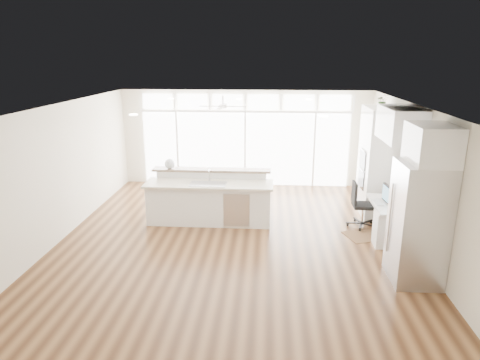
{
  "coord_description": "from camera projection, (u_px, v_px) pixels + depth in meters",
  "views": [
    {
      "loc": [
        0.68,
        -7.97,
        3.59
      ],
      "look_at": [
        0.08,
        0.6,
        1.1
      ],
      "focal_mm": 32.0,
      "sensor_mm": 36.0,
      "label": 1
    }
  ],
  "objects": [
    {
      "name": "recessed_lights",
      "position": [
        234.0,
        106.0,
        8.13
      ],
      "size": [
        3.4,
        3.0,
        0.02
      ],
      "primitive_type": "cube",
      "color": "white",
      "rests_on": "ceiling"
    },
    {
      "name": "glass_wall",
      "position": [
        245.0,
        149.0,
        12.16
      ],
      "size": [
        5.8,
        0.06,
        2.08
      ],
      "primitive_type": "cube",
      "color": "white",
      "rests_on": "wall_back"
    },
    {
      "name": "kitchen_island",
      "position": [
        209.0,
        198.0,
        9.48
      ],
      "size": [
        2.82,
        1.06,
        1.12
      ],
      "primitive_type": "cube",
      "rotation": [
        0.0,
        0.0,
        -0.0
      ],
      "color": "white",
      "rests_on": "floor"
    },
    {
      "name": "upper_cabinets",
      "position": [
        401.0,
        124.0,
        8.1
      ],
      "size": [
        0.64,
        1.3,
        0.64
      ],
      "primitive_type": "cube",
      "color": "white",
      "rests_on": "wall_right"
    },
    {
      "name": "keyboard",
      "position": [
        378.0,
        203.0,
        8.56
      ],
      "size": [
        0.14,
        0.36,
        0.02
      ],
      "primitive_type": "cube",
      "rotation": [
        0.0,
        0.0,
        0.02
      ],
      "color": "silver",
      "rests_on": "desk_nook"
    },
    {
      "name": "rug",
      "position": [
        367.0,
        235.0,
        8.89
      ],
      "size": [
        1.04,
        0.89,
        0.01
      ],
      "primitive_type": "cube",
      "rotation": [
        0.0,
        0.0,
        0.33
      ],
      "color": "#382111",
      "rests_on": "floor"
    },
    {
      "name": "framed_photos",
      "position": [
        402.0,
        165.0,
        8.94
      ],
      "size": [
        0.06,
        0.22,
        0.8
      ],
      "primitive_type": "cube",
      "color": "black",
      "rests_on": "wall_right"
    },
    {
      "name": "wall_right",
      "position": [
        418.0,
        180.0,
        8.07
      ],
      "size": [
        0.04,
        8.0,
        2.7
      ],
      "primitive_type": "cube",
      "color": "silver",
      "rests_on": "floor"
    },
    {
      "name": "fridge_cabinet",
      "position": [
        432.0,
        144.0,
        6.54
      ],
      "size": [
        0.64,
        0.9,
        0.6
      ],
      "primitive_type": "cube",
      "color": "white",
      "rests_on": "wall_right"
    },
    {
      "name": "desk_nook",
      "position": [
        389.0,
        221.0,
        8.66
      ],
      "size": [
        0.72,
        1.3,
        0.76
      ],
      "primitive_type": "cube",
      "color": "white",
      "rests_on": "floor"
    },
    {
      "name": "transom_row",
      "position": [
        245.0,
        102.0,
        11.79
      ],
      "size": [
        5.9,
        0.06,
        0.4
      ],
      "primitive_type": "cube",
      "color": "white",
      "rests_on": "wall_back"
    },
    {
      "name": "monitor",
      "position": [
        387.0,
        194.0,
        8.5
      ],
      "size": [
        0.12,
        0.47,
        0.39
      ],
      "primitive_type": "cube",
      "rotation": [
        0.0,
        0.0,
        0.09
      ],
      "color": "black",
      "rests_on": "desk_nook"
    },
    {
      "name": "fishbowl",
      "position": [
        170.0,
        164.0,
        9.74
      ],
      "size": [
        0.25,
        0.25,
        0.23
      ],
      "primitive_type": "sphere",
      "rotation": [
        0.0,
        0.0,
        0.09
      ],
      "color": "silver",
      "rests_on": "kitchen_island"
    },
    {
      "name": "potted_plant",
      "position": [
        382.0,
        102.0,
        9.47
      ],
      "size": [
        0.29,
        0.31,
        0.23
      ],
      "primitive_type": "imported",
      "rotation": [
        0.0,
        0.0,
        0.09
      ],
      "color": "#2E5625",
      "rests_on": "oven_cabinet"
    },
    {
      "name": "floor",
      "position": [
        234.0,
        240.0,
        8.68
      ],
      "size": [
        7.0,
        8.0,
        0.02
      ],
      "primitive_type": "cube",
      "color": "#442815",
      "rests_on": "ground"
    },
    {
      "name": "wall_front",
      "position": [
        202.0,
        279.0,
        4.47
      ],
      "size": [
        7.0,
        0.04,
        2.7
      ],
      "primitive_type": "cube",
      "color": "silver",
      "rests_on": "floor"
    },
    {
      "name": "oven_cabinet",
      "position": [
        377.0,
        162.0,
        9.85
      ],
      "size": [
        0.64,
        1.2,
        2.5
      ],
      "primitive_type": "cube",
      "color": "white",
      "rests_on": "floor"
    },
    {
      "name": "office_chair",
      "position": [
        363.0,
        205.0,
        9.24
      ],
      "size": [
        0.52,
        0.48,
        0.99
      ],
      "primitive_type": "cube",
      "rotation": [
        0.0,
        0.0,
        0.0
      ],
      "color": "black",
      "rests_on": "floor"
    },
    {
      "name": "ceiling_fan",
      "position": [
        223.0,
        102.0,
        10.71
      ],
      "size": [
        1.16,
        1.16,
        0.32
      ],
      "primitive_type": "cube",
      "color": "white",
      "rests_on": "ceiling"
    },
    {
      "name": "wall_back",
      "position": [
        245.0,
        138.0,
        12.14
      ],
      "size": [
        7.0,
        0.04,
        2.7
      ],
      "primitive_type": "cube",
      "color": "silver",
      "rests_on": "floor"
    },
    {
      "name": "refrigerator",
      "position": [
        418.0,
        223.0,
        6.9
      ],
      "size": [
        0.76,
        0.9,
        2.0
      ],
      "primitive_type": "cube",
      "color": "silver",
      "rests_on": "floor"
    },
    {
      "name": "wall_left",
      "position": [
        59.0,
        173.0,
        8.54
      ],
      "size": [
        0.04,
        8.0,
        2.7
      ],
      "primitive_type": "cube",
      "color": "silver",
      "rests_on": "floor"
    },
    {
      "name": "desk_window",
      "position": [
        412.0,
        165.0,
        8.31
      ],
      "size": [
        0.04,
        0.85,
        0.85
      ],
      "primitive_type": "cube",
      "color": "white",
      "rests_on": "wall_right"
    },
    {
      "name": "ceiling",
      "position": [
        233.0,
        106.0,
        7.93
      ],
      "size": [
        7.0,
        8.0,
        0.02
      ],
      "primitive_type": "cube",
      "color": "white",
      "rests_on": "wall_back"
    }
  ]
}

